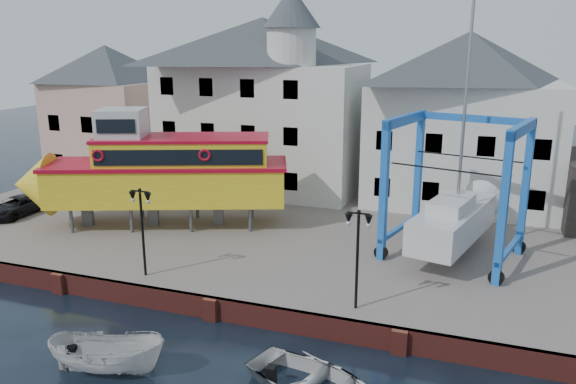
% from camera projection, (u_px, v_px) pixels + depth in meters
% --- Properties ---
extents(ground, '(140.00, 140.00, 0.00)m').
position_uv_depth(ground, '(212.00, 320.00, 24.06)').
color(ground, black).
rests_on(ground, ground).
extents(hardstanding, '(44.00, 22.00, 1.00)m').
position_uv_depth(hardstanding, '(295.00, 230.00, 33.94)').
color(hardstanding, '#5F5754').
rests_on(hardstanding, ground).
extents(quay_wall, '(44.00, 0.47, 1.00)m').
position_uv_depth(quay_wall, '(212.00, 308.00, 24.03)').
color(quay_wall, maroon).
rests_on(quay_wall, ground).
extents(building_pink, '(8.00, 7.00, 10.30)m').
position_uv_depth(building_pink, '(110.00, 112.00, 44.67)').
color(building_pink, '#C3A18F').
rests_on(building_pink, hardstanding).
extents(building_white_main, '(14.00, 8.30, 14.00)m').
position_uv_depth(building_white_main, '(264.00, 102.00, 40.47)').
color(building_white_main, silver).
rests_on(building_white_main, hardstanding).
extents(building_white_right, '(12.00, 8.00, 11.20)m').
position_uv_depth(building_white_right, '(464.00, 120.00, 36.73)').
color(building_white_right, silver).
rests_on(building_white_right, hardstanding).
extents(lamp_post_left, '(1.12, 0.32, 4.20)m').
position_uv_depth(lamp_post_left, '(141.00, 210.00, 25.36)').
color(lamp_post_left, black).
rests_on(lamp_post_left, hardstanding).
extents(lamp_post_right, '(1.12, 0.32, 4.20)m').
position_uv_depth(lamp_post_right, '(358.00, 235.00, 22.13)').
color(lamp_post_right, black).
rests_on(lamp_post_right, hardstanding).
extents(tour_boat, '(16.09, 9.15, 6.88)m').
position_uv_depth(tour_boat, '(151.00, 172.00, 32.58)').
color(tour_boat, '#59595E').
rests_on(tour_boat, hardstanding).
extents(travel_lift, '(7.25, 9.18, 13.44)m').
position_uv_depth(travel_lift, '(458.00, 210.00, 28.56)').
color(travel_lift, '#1653A9').
rests_on(travel_lift, hardstanding).
extents(van, '(1.99, 4.22, 1.16)m').
position_uv_depth(van, '(17.00, 206.00, 35.11)').
color(van, black).
rests_on(van, hardstanding).
extents(motorboat_a, '(4.57, 2.56, 1.67)m').
position_uv_depth(motorboat_a, '(109.00, 373.00, 20.21)').
color(motorboat_a, silver).
rests_on(motorboat_a, ground).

